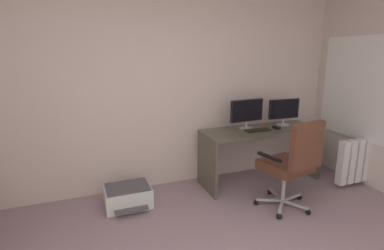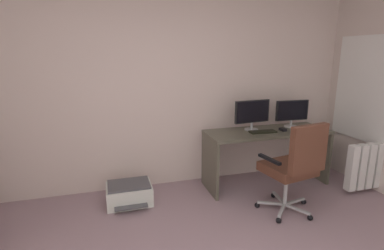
{
  "view_description": "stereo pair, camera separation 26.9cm",
  "coord_description": "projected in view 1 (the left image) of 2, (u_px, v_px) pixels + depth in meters",
  "views": [
    {
      "loc": [
        -0.84,
        -1.17,
        1.73
      ],
      "look_at": [
        0.3,
        1.74,
        0.97
      ],
      "focal_mm": 27.71,
      "sensor_mm": 36.0,
      "label": 1
    },
    {
      "loc": [
        -0.59,
        -1.26,
        1.73
      ],
      "look_at": [
        0.3,
        1.74,
        0.97
      ],
      "focal_mm": 27.71,
      "sensor_mm": 36.0,
      "label": 2
    }
  ],
  "objects": [
    {
      "name": "monitor_main",
      "position": [
        247.0,
        112.0,
        3.9
      ],
      "size": [
        0.5,
        0.18,
        0.39
      ],
      "color": "#B2B5B7",
      "rests_on": "desk"
    },
    {
      "name": "radiator",
      "position": [
        361.0,
        160.0,
        3.92
      ],
      "size": [
        0.74,
        0.1,
        0.58
      ],
      "color": "white",
      "rests_on": "ground"
    },
    {
      "name": "computer_mouse",
      "position": [
        276.0,
        128.0,
        3.94
      ],
      "size": [
        0.06,
        0.1,
        0.03
      ],
      "primitive_type": "cube",
      "rotation": [
        0.0,
        0.0,
        0.03
      ],
      "color": "black",
      "rests_on": "desk"
    },
    {
      "name": "window_pane",
      "position": [
        376.0,
        90.0,
        3.73
      ],
      "size": [
        0.01,
        1.58,
        1.28
      ],
      "primitive_type": "cube",
      "color": "white"
    },
    {
      "name": "keyboard",
      "position": [
        258.0,
        130.0,
        3.84
      ],
      "size": [
        0.35,
        0.14,
        0.02
      ],
      "primitive_type": "cube",
      "rotation": [
        0.0,
        0.0,
        -0.04
      ],
      "color": "black",
      "rests_on": "desk"
    },
    {
      "name": "office_chair",
      "position": [
        293.0,
        161.0,
        3.22
      ],
      "size": [
        0.63,
        0.65,
        1.05
      ],
      "color": "#B7BABC",
      "rests_on": "ground"
    },
    {
      "name": "monitor_secondary",
      "position": [
        284.0,
        110.0,
        4.11
      ],
      "size": [
        0.47,
        0.18,
        0.37
      ],
      "color": "#B2B5B7",
      "rests_on": "desk"
    },
    {
      "name": "printer",
      "position": [
        128.0,
        196.0,
        3.42
      ],
      "size": [
        0.52,
        0.46,
        0.25
      ],
      "color": "silver",
      "rests_on": "ground"
    },
    {
      "name": "desk",
      "position": [
        261.0,
        142.0,
        3.98
      ],
      "size": [
        1.63,
        0.58,
        0.75
      ],
      "color": "#545141",
      "rests_on": "ground"
    },
    {
      "name": "window_frame",
      "position": [
        376.0,
        90.0,
        3.73
      ],
      "size": [
        0.02,
        1.66,
        1.36
      ],
      "primitive_type": "cube",
      "color": "white"
    },
    {
      "name": "wall_back",
      "position": [
        148.0,
        84.0,
        3.7
      ],
      "size": [
        5.38,
        0.1,
        2.69
      ],
      "primitive_type": "cube",
      "color": "beige",
      "rests_on": "ground"
    }
  ]
}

